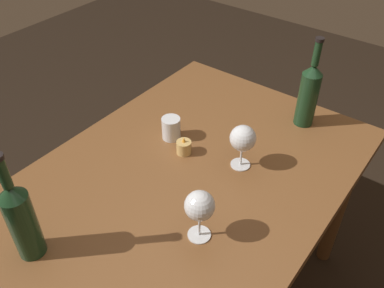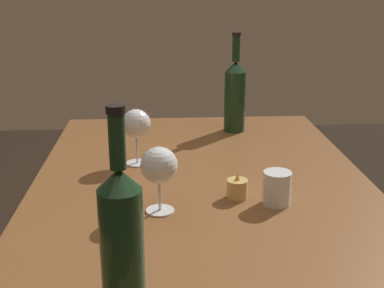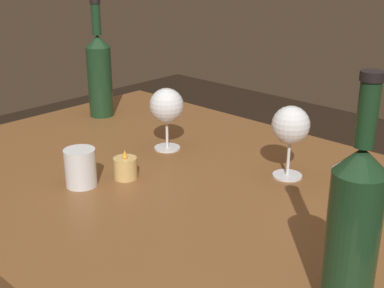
{
  "view_description": "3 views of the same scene",
  "coord_description": "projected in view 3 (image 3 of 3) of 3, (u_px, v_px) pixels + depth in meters",
  "views": [
    {
      "loc": [
        -0.76,
        -0.61,
        1.67
      ],
      "look_at": [
        0.03,
        -0.01,
        0.86
      ],
      "focal_mm": 38.89,
      "sensor_mm": 36.0,
      "label": 1
    },
    {
      "loc": [
        1.25,
        -0.11,
        1.27
      ],
      "look_at": [
        -0.04,
        -0.03,
        0.84
      ],
      "focal_mm": 48.22,
      "sensor_mm": 36.0,
      "label": 2
    },
    {
      "loc": [
        -0.74,
        0.74,
        1.22
      ],
      "look_at": [
        0.01,
        -0.05,
        0.81
      ],
      "focal_mm": 48.75,
      "sensor_mm": 36.0,
      "label": 3
    }
  ],
  "objects": [
    {
      "name": "wine_glass_right",
      "position": [
        167.0,
        107.0,
        1.29
      ],
      "size": [
        0.09,
        0.09,
        0.16
      ],
      "color": "white",
      "rests_on": "dining_table"
    },
    {
      "name": "dining_table",
      "position": [
        181.0,
        216.0,
        1.18
      ],
      "size": [
        1.3,
        0.9,
        0.74
      ],
      "color": "brown",
      "rests_on": "ground"
    },
    {
      "name": "votive_candle",
      "position": [
        125.0,
        169.0,
        1.15
      ],
      "size": [
        0.05,
        0.05,
        0.07
      ],
      "color": "#DBB266",
      "rests_on": "dining_table"
    },
    {
      "name": "wine_bottle",
      "position": [
        354.0,
        226.0,
        0.7
      ],
      "size": [
        0.07,
        0.07,
        0.34
      ],
      "color": "#19381E",
      "rests_on": "dining_table"
    },
    {
      "name": "water_tumbler",
      "position": [
        81.0,
        169.0,
        1.11
      ],
      "size": [
        0.07,
        0.07,
        0.08
      ],
      "color": "white",
      "rests_on": "dining_table"
    },
    {
      "name": "wine_glass_left",
      "position": [
        291.0,
        127.0,
        1.12
      ],
      "size": [
        0.08,
        0.08,
        0.16
      ],
      "color": "white",
      "rests_on": "dining_table"
    },
    {
      "name": "wine_bottle_second",
      "position": [
        99.0,
        73.0,
        1.55
      ],
      "size": [
        0.07,
        0.07,
        0.34
      ],
      "color": "#19381E",
      "rests_on": "dining_table"
    }
  ]
}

